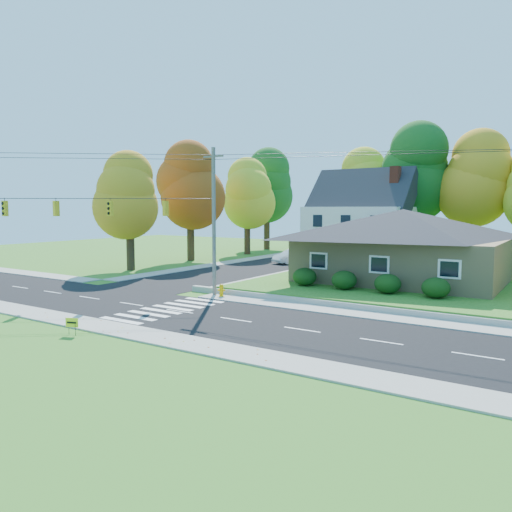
{
  "coord_description": "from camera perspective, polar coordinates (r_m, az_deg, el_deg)",
  "views": [
    {
      "loc": [
        19.27,
        -21.36,
        5.99
      ],
      "look_at": [
        0.06,
        8.0,
        2.6
      ],
      "focal_mm": 35.0,
      "sensor_mm": 36.0,
      "label": 1
    }
  ],
  "objects": [
    {
      "name": "tree_west_0",
      "position": [
        49.29,
        -14.29,
        6.7
      ],
      "size": [
        6.16,
        6.16,
        11.47
      ],
      "color": "#3F2A19",
      "rests_on": "ground"
    },
    {
      "name": "hedge_row",
      "position": [
        33.66,
        12.39,
        -2.9
      ],
      "size": [
        10.7,
        1.7,
        1.27
      ],
      "color": "#163A10",
      "rests_on": "lawn"
    },
    {
      "name": "fire_hydrant",
      "position": [
        33.59,
        -3.97,
        -4.02
      ],
      "size": [
        0.52,
        0.4,
        0.9
      ],
      "color": "#E9A100",
      "rests_on": "ground"
    },
    {
      "name": "ranch_house",
      "position": [
        39.12,
        16.38,
        1.3
      ],
      "size": [
        14.6,
        10.6,
        5.4
      ],
      "color": "tan",
      "rests_on": "lawn"
    },
    {
      "name": "tree_west_2",
      "position": [
        64.55,
        -1.02,
        7.13
      ],
      "size": [
        6.72,
        6.72,
        12.51
      ],
      "color": "#3F2A19",
      "rests_on": "ground"
    },
    {
      "name": "road_cross",
      "position": [
        54.98,
        3.24,
        -0.73
      ],
      "size": [
        8.0,
        44.0,
        0.02
      ],
      "primitive_type": "cube",
      "color": "black",
      "rests_on": "ground"
    },
    {
      "name": "colonial_house",
      "position": [
        52.99,
        11.94,
        3.88
      ],
      "size": [
        10.4,
        8.4,
        9.6
      ],
      "color": "silver",
      "rests_on": "lawn"
    },
    {
      "name": "road_main",
      "position": [
        29.38,
        -8.72,
        -6.29
      ],
      "size": [
        90.0,
        8.0,
        0.02
      ],
      "primitive_type": "cube",
      "color": "black",
      "rests_on": "ground"
    },
    {
      "name": "tree_lot_2",
      "position": [
        56.21,
        23.91,
        8.08
      ],
      "size": [
        7.28,
        7.28,
        13.56
      ],
      "color": "#3F2A19",
      "rests_on": "lawn"
    },
    {
      "name": "sidewalk_north",
      "position": [
        33.19,
        -2.93,
        -4.81
      ],
      "size": [
        90.0,
        2.0,
        0.08
      ],
      "primitive_type": "cube",
      "color": "#9C9A90",
      "rests_on": "ground"
    },
    {
      "name": "traffic_infrastructure",
      "position": [
        29.9,
        -7.34,
        3.86
      ],
      "size": [
        38.1,
        10.66,
        10.0
      ],
      "color": "#666059",
      "rests_on": "ground"
    },
    {
      "name": "white_car",
      "position": [
        54.08,
        4.11,
        -0.05
      ],
      "size": [
        2.91,
        4.74,
        1.47
      ],
      "primitive_type": "imported",
      "rotation": [
        0.0,
        0.0,
        -0.33
      ],
      "color": "white",
      "rests_on": "road_cross"
    },
    {
      "name": "sidewalk_south",
      "position": [
        25.97,
        -16.18,
        -7.95
      ],
      "size": [
        90.0,
        2.0,
        0.08
      ],
      "primitive_type": "cube",
      "color": "#9C9A90",
      "rests_on": "ground"
    },
    {
      "name": "ground",
      "position": [
        29.38,
        -8.72,
        -6.31
      ],
      "size": [
        120.0,
        120.0,
        0.0
      ],
      "primitive_type": "plane",
      "color": "#3D7923"
    },
    {
      "name": "tree_west_1",
      "position": [
        57.23,
        -7.55,
        7.95
      ],
      "size": [
        7.28,
        7.28,
        13.56
      ],
      "color": "#3F2A19",
      "rests_on": "ground"
    },
    {
      "name": "tree_lot_1",
      "position": [
        56.58,
        17.69,
        8.93
      ],
      "size": [
        7.84,
        7.84,
        14.6
      ],
      "color": "#3F2A19",
      "rests_on": "lawn"
    },
    {
      "name": "tree_west_3",
      "position": [
        72.38,
        1.26,
        7.99
      ],
      "size": [
        7.84,
        7.84,
        14.6
      ],
      "color": "#3F2A19",
      "rests_on": "ground"
    },
    {
      "name": "tree_lot_0",
      "position": [
        59.35,
        12.28,
        7.63
      ],
      "size": [
        6.72,
        6.72,
        12.51
      ],
      "color": "#3F2A19",
      "rests_on": "lawn"
    },
    {
      "name": "yard_sign",
      "position": [
        25.24,
        -20.3,
        -7.19
      ],
      "size": [
        0.63,
        0.25,
        0.82
      ],
      "color": "black",
      "rests_on": "ground"
    },
    {
      "name": "lawn",
      "position": [
        43.21,
        24.57,
        -2.62
      ],
      "size": [
        30.0,
        30.0,
        0.5
      ],
      "primitive_type": "cube",
      "color": "#3D7923",
      "rests_on": "ground"
    }
  ]
}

